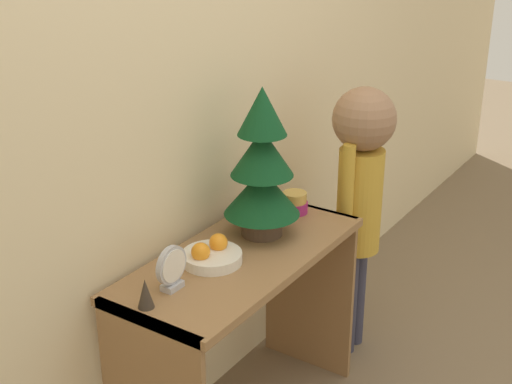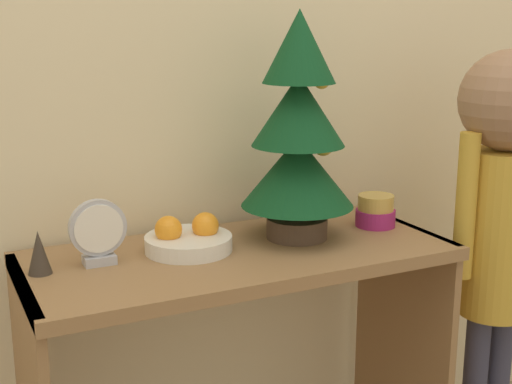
% 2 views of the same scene
% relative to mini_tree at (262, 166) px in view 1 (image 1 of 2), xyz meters
% --- Properties ---
extents(back_wall, '(7.00, 0.05, 2.50)m').
position_rel_mini_tree_xyz_m(back_wall, '(-0.16, 0.23, 0.29)').
color(back_wall, beige).
rests_on(back_wall, ground_plane).
extents(console_table, '(0.96, 0.43, 0.71)m').
position_rel_mini_tree_xyz_m(console_table, '(-0.16, -0.03, -0.43)').
color(console_table, olive).
rests_on(console_table, ground_plane).
extents(mini_tree, '(0.27, 0.27, 0.53)m').
position_rel_mini_tree_xyz_m(mini_tree, '(0.00, 0.00, 0.00)').
color(mini_tree, '#4C3828').
rests_on(mini_tree, console_table).
extents(fruit_bowl, '(0.20, 0.20, 0.08)m').
position_rel_mini_tree_xyz_m(fruit_bowl, '(-0.27, 0.02, -0.23)').
color(fruit_bowl, silver).
rests_on(fruit_bowl, console_table).
extents(singing_bowl, '(0.10, 0.10, 0.08)m').
position_rel_mini_tree_xyz_m(singing_bowl, '(0.23, 0.00, -0.22)').
color(singing_bowl, '#9E2366').
rests_on(singing_bowl, console_table).
extents(desk_clock, '(0.12, 0.04, 0.14)m').
position_rel_mini_tree_xyz_m(desk_clock, '(-0.47, 0.02, -0.18)').
color(desk_clock, '#B2B2B7').
rests_on(desk_clock, console_table).
extents(figurine, '(0.05, 0.05, 0.09)m').
position_rel_mini_tree_xyz_m(figurine, '(-0.59, 0.01, -0.21)').
color(figurine, '#382D23').
rests_on(figurine, console_table).
extents(child_figure, '(0.28, 0.25, 1.15)m').
position_rel_mini_tree_xyz_m(child_figure, '(0.51, -0.13, -0.17)').
color(child_figure, '#38384C').
rests_on(child_figure, ground_plane).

